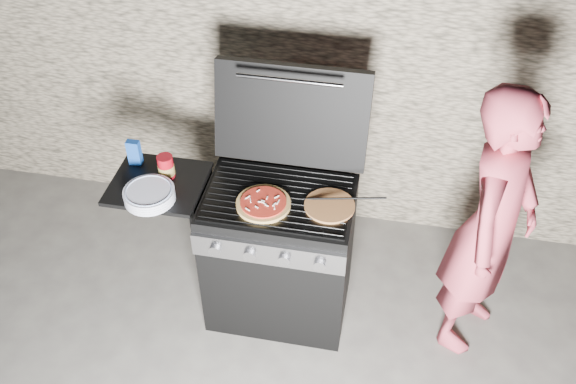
% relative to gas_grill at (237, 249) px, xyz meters
% --- Properties ---
extents(ground, '(50.00, 50.00, 0.00)m').
position_rel_gas_grill_xyz_m(ground, '(0.25, 0.00, -0.46)').
color(ground, '#46433F').
extents(stone_wall, '(8.00, 0.35, 1.80)m').
position_rel_gas_grill_xyz_m(stone_wall, '(0.25, 1.05, 0.44)').
color(stone_wall, tan).
rests_on(stone_wall, ground).
extents(gas_grill, '(1.34, 0.79, 0.91)m').
position_rel_gas_grill_xyz_m(gas_grill, '(0.00, 0.00, 0.00)').
color(gas_grill, black).
rests_on(gas_grill, ground).
extents(pizza_topped, '(0.33, 0.33, 0.03)m').
position_rel_gas_grill_xyz_m(pizza_topped, '(0.19, -0.08, 0.47)').
color(pizza_topped, tan).
rests_on(pizza_topped, gas_grill).
extents(pizza_plain, '(0.33, 0.33, 0.01)m').
position_rel_gas_grill_xyz_m(pizza_plain, '(0.52, -0.03, 0.46)').
color(pizza_plain, '#AE784B').
rests_on(pizza_plain, gas_grill).
extents(sauce_jar, '(0.09, 0.09, 0.13)m').
position_rel_gas_grill_xyz_m(sauce_jar, '(-0.38, 0.06, 0.51)').
color(sauce_jar, maroon).
rests_on(sauce_jar, gas_grill).
extents(blue_carton, '(0.07, 0.04, 0.15)m').
position_rel_gas_grill_xyz_m(blue_carton, '(-0.59, 0.13, 0.52)').
color(blue_carton, '#133F96').
rests_on(blue_carton, gas_grill).
extents(plate_stack, '(0.30, 0.30, 0.06)m').
position_rel_gas_grill_xyz_m(plate_stack, '(-0.41, -0.14, 0.48)').
color(plate_stack, silver).
rests_on(plate_stack, gas_grill).
extents(person, '(0.60, 0.72, 1.67)m').
position_rel_gas_grill_xyz_m(person, '(1.36, 0.06, 0.38)').
color(person, '#AF3B4A').
rests_on(person, ground).
extents(tongs, '(0.43, 0.02, 0.09)m').
position_rel_gas_grill_xyz_m(tongs, '(0.60, 0.00, 0.50)').
color(tongs, black).
rests_on(tongs, gas_grill).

